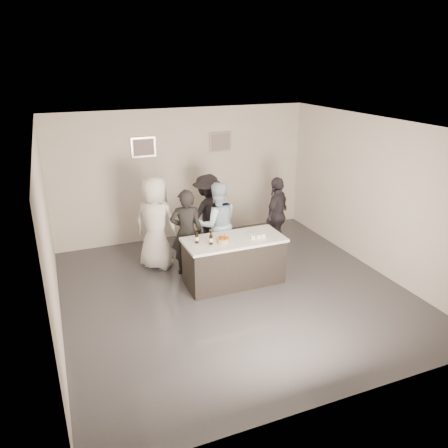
{
  "coord_description": "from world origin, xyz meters",
  "views": [
    {
      "loc": [
        -2.81,
        -6.47,
        4.01
      ],
      "look_at": [
        0.0,
        0.5,
        1.15
      ],
      "focal_mm": 35.0,
      "sensor_mm": 36.0,
      "label": 1
    }
  ],
  "objects_px": {
    "beer_bottle_b": "(211,237)",
    "person_main_black": "(186,232)",
    "bar_counter": "(234,261)",
    "person_main_blue": "(217,224)",
    "person_guest_right": "(277,215)",
    "person_guest_back": "(208,214)",
    "cake": "(223,240)",
    "beer_bottle_a": "(197,236)",
    "person_guest_left": "(156,223)"
  },
  "relations": [
    {
      "from": "cake",
      "to": "person_guest_right",
      "type": "relative_size",
      "value": 0.14
    },
    {
      "from": "beer_bottle_a",
      "to": "person_main_black",
      "type": "xyz_separation_m",
      "value": [
        0.01,
        0.65,
        -0.17
      ]
    },
    {
      "from": "person_main_black",
      "to": "person_guest_back",
      "type": "bearing_deg",
      "value": -116.69
    },
    {
      "from": "beer_bottle_a",
      "to": "person_guest_right",
      "type": "bearing_deg",
      "value": 23.92
    },
    {
      "from": "beer_bottle_b",
      "to": "beer_bottle_a",
      "type": "bearing_deg",
      "value": 145.42
    },
    {
      "from": "beer_bottle_a",
      "to": "person_guest_left",
      "type": "relative_size",
      "value": 0.14
    },
    {
      "from": "person_guest_right",
      "to": "beer_bottle_a",
      "type": "bearing_deg",
      "value": -16.0
    },
    {
      "from": "beer_bottle_b",
      "to": "person_guest_back",
      "type": "distance_m",
      "value": 1.76
    },
    {
      "from": "person_guest_right",
      "to": "bar_counter",
      "type": "bearing_deg",
      "value": -4.8
    },
    {
      "from": "person_main_blue",
      "to": "person_guest_back",
      "type": "distance_m",
      "value": 0.73
    },
    {
      "from": "person_main_black",
      "to": "person_guest_right",
      "type": "bearing_deg",
      "value": -157.67
    },
    {
      "from": "beer_bottle_b",
      "to": "person_main_black",
      "type": "relative_size",
      "value": 0.15
    },
    {
      "from": "bar_counter",
      "to": "beer_bottle_b",
      "type": "xyz_separation_m",
      "value": [
        -0.48,
        -0.09,
        0.58
      ]
    },
    {
      "from": "beer_bottle_a",
      "to": "person_guest_right",
      "type": "height_order",
      "value": "person_guest_right"
    },
    {
      "from": "cake",
      "to": "beer_bottle_b",
      "type": "distance_m",
      "value": 0.25
    },
    {
      "from": "bar_counter",
      "to": "person_main_blue",
      "type": "height_order",
      "value": "person_main_blue"
    },
    {
      "from": "cake",
      "to": "person_main_black",
      "type": "relative_size",
      "value": 0.13
    },
    {
      "from": "bar_counter",
      "to": "person_main_blue",
      "type": "xyz_separation_m",
      "value": [
        -0.0,
        0.85,
        0.43
      ]
    },
    {
      "from": "person_main_black",
      "to": "person_main_blue",
      "type": "xyz_separation_m",
      "value": [
        0.69,
        0.14,
        0.02
      ]
    },
    {
      "from": "bar_counter",
      "to": "person_guest_right",
      "type": "distance_m",
      "value": 1.8
    },
    {
      "from": "beer_bottle_b",
      "to": "person_guest_back",
      "type": "height_order",
      "value": "person_guest_back"
    },
    {
      "from": "bar_counter",
      "to": "beer_bottle_b",
      "type": "bearing_deg",
      "value": -169.99
    },
    {
      "from": "beer_bottle_b",
      "to": "person_guest_back",
      "type": "relative_size",
      "value": 0.15
    },
    {
      "from": "cake",
      "to": "person_guest_right",
      "type": "height_order",
      "value": "person_guest_right"
    },
    {
      "from": "cake",
      "to": "person_main_blue",
      "type": "height_order",
      "value": "person_main_blue"
    },
    {
      "from": "person_main_black",
      "to": "person_guest_left",
      "type": "xyz_separation_m",
      "value": [
        -0.48,
        0.49,
        0.08
      ]
    },
    {
      "from": "cake",
      "to": "beer_bottle_a",
      "type": "distance_m",
      "value": 0.48
    },
    {
      "from": "person_guest_left",
      "to": "person_guest_right",
      "type": "distance_m",
      "value": 2.62
    },
    {
      "from": "person_guest_left",
      "to": "person_guest_back",
      "type": "bearing_deg",
      "value": -120.31
    },
    {
      "from": "cake",
      "to": "person_guest_back",
      "type": "xyz_separation_m",
      "value": [
        0.31,
        1.67,
        -0.07
      ]
    },
    {
      "from": "beer_bottle_b",
      "to": "person_guest_right",
      "type": "height_order",
      "value": "person_guest_right"
    },
    {
      "from": "beer_bottle_a",
      "to": "person_guest_back",
      "type": "bearing_deg",
      "value": 63.37
    },
    {
      "from": "bar_counter",
      "to": "person_guest_back",
      "type": "height_order",
      "value": "person_guest_back"
    },
    {
      "from": "beer_bottle_a",
      "to": "cake",
      "type": "bearing_deg",
      "value": -18.24
    },
    {
      "from": "bar_counter",
      "to": "person_guest_back",
      "type": "bearing_deg",
      "value": 87.78
    },
    {
      "from": "bar_counter",
      "to": "cake",
      "type": "bearing_deg",
      "value": -161.29
    },
    {
      "from": "person_main_black",
      "to": "person_guest_left",
      "type": "bearing_deg",
      "value": -30.97
    },
    {
      "from": "person_guest_right",
      "to": "person_guest_left",
      "type": "bearing_deg",
      "value": -44.06
    },
    {
      "from": "person_main_black",
      "to": "person_guest_left",
      "type": "distance_m",
      "value": 0.69
    },
    {
      "from": "person_guest_left",
      "to": "person_guest_back",
      "type": "relative_size",
      "value": 1.09
    },
    {
      "from": "person_main_black",
      "to": "person_guest_back",
      "type": "height_order",
      "value": "person_guest_back"
    },
    {
      "from": "person_main_black",
      "to": "person_guest_right",
      "type": "relative_size",
      "value": 1.03
    },
    {
      "from": "person_main_blue",
      "to": "beer_bottle_a",
      "type": "bearing_deg",
      "value": 55.06
    },
    {
      "from": "beer_bottle_b",
      "to": "person_guest_right",
      "type": "bearing_deg",
      "value": 29.72
    },
    {
      "from": "beer_bottle_a",
      "to": "person_guest_right",
      "type": "relative_size",
      "value": 0.15
    },
    {
      "from": "bar_counter",
      "to": "beer_bottle_a",
      "type": "bearing_deg",
      "value": 174.8
    },
    {
      "from": "person_guest_left",
      "to": "person_guest_right",
      "type": "relative_size",
      "value": 1.12
    },
    {
      "from": "cake",
      "to": "person_guest_left",
      "type": "bearing_deg",
      "value": 125.7
    },
    {
      "from": "beer_bottle_b",
      "to": "person_main_blue",
      "type": "height_order",
      "value": "person_main_blue"
    },
    {
      "from": "person_guest_right",
      "to": "cake",
      "type": "bearing_deg",
      "value": -6.92
    }
  ]
}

